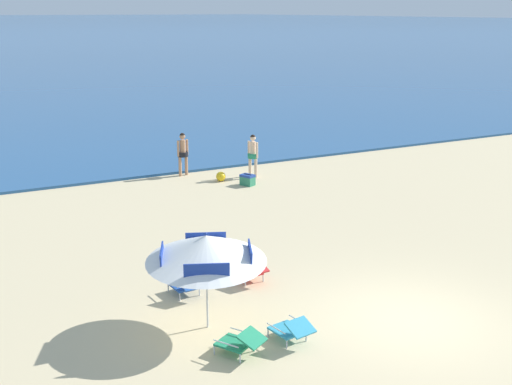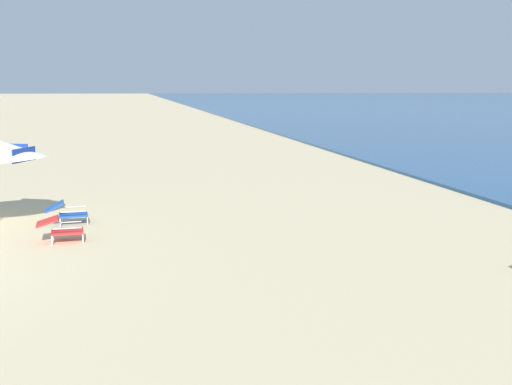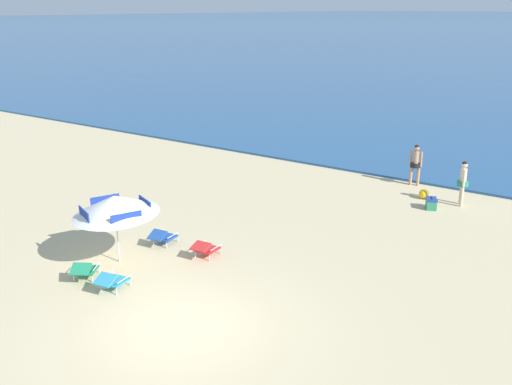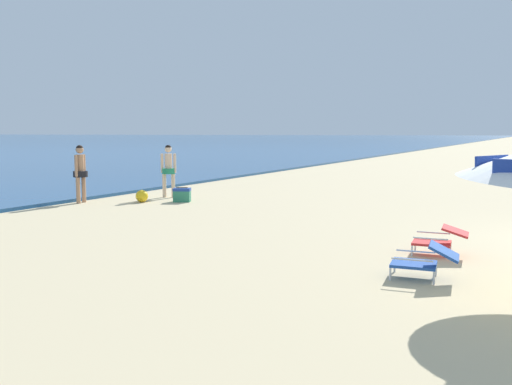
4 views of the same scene
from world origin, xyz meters
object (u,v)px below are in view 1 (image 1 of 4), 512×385
(lounge_chair_facing_sea, at_px, (240,341))
(beach_ball, at_px, (221,176))
(person_standing_near_shore, at_px, (183,151))
(lounge_chair_beside_umbrella, at_px, (292,329))
(person_standing_beside, at_px, (253,153))
(lounge_chair_under_umbrella, at_px, (186,284))
(lounge_chair_spare_folded, at_px, (251,271))
(cooler_box, at_px, (248,180))
(beach_umbrella_striped_main, at_px, (206,248))

(lounge_chair_facing_sea, height_order, beach_ball, lounge_chair_facing_sea)
(person_standing_near_shore, distance_m, beach_ball, 1.89)
(lounge_chair_beside_umbrella, distance_m, person_standing_beside, 12.87)
(lounge_chair_under_umbrella, relative_size, beach_ball, 2.61)
(beach_ball, bearing_deg, lounge_chair_beside_umbrella, -107.98)
(lounge_chair_spare_folded, bearing_deg, lounge_chair_beside_umbrella, -101.64)
(person_standing_beside, bearing_deg, lounge_chair_beside_umbrella, -113.70)
(lounge_chair_under_umbrella, xyz_separation_m, person_standing_beside, (6.19, 8.89, 0.67))
(lounge_chair_under_umbrella, xyz_separation_m, lounge_chair_beside_umbrella, (1.02, -2.89, 0.00))
(cooler_box, height_order, beach_ball, cooler_box)
(lounge_chair_spare_folded, bearing_deg, lounge_chair_under_umbrella, -178.38)
(cooler_box, bearing_deg, lounge_chair_under_umbrella, -124.71)
(beach_umbrella_striped_main, height_order, cooler_box, beach_umbrella_striped_main)
(lounge_chair_under_umbrella, bearing_deg, beach_umbrella_striped_main, -96.01)
(beach_umbrella_striped_main, relative_size, beach_ball, 8.64)
(lounge_chair_beside_umbrella, xyz_separation_m, cooler_box, (4.43, 10.76, -0.07))
(lounge_chair_beside_umbrella, xyz_separation_m, lounge_chair_facing_sea, (-1.08, 0.02, 0.00))
(lounge_chair_beside_umbrella, height_order, beach_ball, lounge_chair_beside_umbrella)
(lounge_chair_under_umbrella, distance_m, lounge_chair_beside_umbrella, 3.06)
(lounge_chair_spare_folded, bearing_deg, beach_ball, 70.00)
(beach_umbrella_striped_main, relative_size, person_standing_near_shore, 1.87)
(lounge_chair_beside_umbrella, relative_size, beach_ball, 2.67)
(beach_umbrella_striped_main, distance_m, person_standing_beside, 12.27)
(lounge_chair_under_umbrella, relative_size, person_standing_beside, 0.57)
(lounge_chair_beside_umbrella, bearing_deg, person_standing_beside, 66.30)
(beach_umbrella_striped_main, xyz_separation_m, cooler_box, (5.62, 9.46, -1.48))
(cooler_box, bearing_deg, person_standing_near_shore, 122.49)
(beach_umbrella_striped_main, bearing_deg, lounge_chair_facing_sea, -85.16)
(beach_umbrella_striped_main, xyz_separation_m, lounge_chair_facing_sea, (0.11, -1.29, -1.41))
(lounge_chair_under_umbrella, distance_m, beach_ball, 10.08)
(person_standing_near_shore, height_order, beach_ball, person_standing_near_shore)
(lounge_chair_facing_sea, bearing_deg, lounge_chair_under_umbrella, 88.84)
(lounge_chair_beside_umbrella, relative_size, person_standing_beside, 0.59)
(lounge_chair_facing_sea, bearing_deg, beach_umbrella_striped_main, 94.84)
(lounge_chair_spare_folded, bearing_deg, cooler_box, 63.94)
(lounge_chair_beside_umbrella, distance_m, person_standing_near_shore, 13.52)
(person_standing_near_shore, height_order, person_standing_beside, person_standing_near_shore)
(beach_ball, bearing_deg, lounge_chair_under_umbrella, -118.63)
(lounge_chair_facing_sea, bearing_deg, lounge_chair_beside_umbrella, -0.83)
(lounge_chair_under_umbrella, bearing_deg, lounge_chair_facing_sea, -91.16)
(beach_umbrella_striped_main, height_order, lounge_chair_spare_folded, beach_umbrella_striped_main)
(lounge_chair_under_umbrella, xyz_separation_m, beach_ball, (4.83, 8.85, -0.09))
(lounge_chair_facing_sea, height_order, person_standing_beside, person_standing_beside)
(person_standing_near_shore, xyz_separation_m, beach_ball, (0.92, -1.45, -0.78))
(person_standing_near_shore, relative_size, beach_ball, 4.62)
(lounge_chair_facing_sea, bearing_deg, cooler_box, 62.84)
(beach_umbrella_striped_main, xyz_separation_m, lounge_chair_beside_umbrella, (1.19, -1.30, -1.41))
(person_standing_near_shore, bearing_deg, beach_ball, -57.59)
(lounge_chair_spare_folded, relative_size, beach_ball, 2.52)
(lounge_chair_under_umbrella, relative_size, lounge_chair_facing_sea, 0.92)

